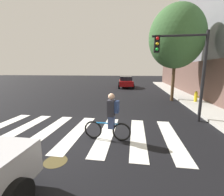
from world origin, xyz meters
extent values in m
plane|color=black|center=(0.00, 0.00, 0.00)|extent=(120.00, 120.00, 0.00)
cube|color=silver|center=(-2.73, 0.00, 0.01)|extent=(0.55, 3.58, 0.01)
cube|color=silver|center=(-1.51, 0.00, 0.01)|extent=(0.55, 3.58, 0.01)
cube|color=silver|center=(-0.29, 0.00, 0.01)|extent=(0.55, 3.58, 0.01)
cube|color=silver|center=(0.93, 0.00, 0.01)|extent=(0.55, 3.58, 0.01)
cube|color=silver|center=(2.14, 0.00, 0.01)|extent=(0.55, 3.58, 0.01)
cube|color=silver|center=(3.36, 0.00, 0.01)|extent=(0.55, 3.58, 0.01)
cylinder|color=#473D1E|center=(-0.13, -2.00, 0.00)|extent=(0.64, 0.64, 0.01)
cube|color=maroon|center=(0.73, 16.04, 0.68)|extent=(2.26, 4.70, 0.69)
cube|color=black|center=(0.74, 15.89, 1.30)|extent=(1.83, 2.32, 0.54)
cylinder|color=black|center=(-0.36, 17.39, 0.34)|extent=(0.30, 0.69, 0.67)
cylinder|color=black|center=(1.53, 17.58, 0.34)|extent=(0.30, 0.69, 0.67)
cylinder|color=black|center=(-0.07, 14.50, 0.34)|extent=(0.30, 0.69, 0.67)
cylinder|color=black|center=(1.82, 14.69, 0.34)|extent=(0.30, 0.69, 0.67)
torus|color=black|center=(1.56, -0.49, 0.33)|extent=(0.66, 0.10, 0.66)
torus|color=black|center=(0.51, -0.43, 0.33)|extent=(0.66, 0.10, 0.66)
cylinder|color=#1972BF|center=(1.04, -0.46, 0.61)|extent=(0.89, 0.10, 0.05)
cylinder|color=#1972BF|center=(1.19, -0.47, 0.68)|extent=(0.04, 0.04, 0.45)
cube|color=#384772|center=(1.19, -0.47, 0.73)|extent=(0.22, 0.29, 0.56)
cube|color=#26262D|center=(1.19, -0.47, 1.18)|extent=(0.26, 0.37, 0.56)
sphere|color=tan|center=(1.19, -0.47, 1.58)|extent=(0.22, 0.22, 0.22)
cube|color=navy|center=(1.37, -0.48, 1.23)|extent=(0.18, 0.29, 0.40)
cylinder|color=black|center=(5.10, 2.12, 2.10)|extent=(0.14, 0.14, 4.20)
cylinder|color=black|center=(3.90, 2.12, 4.00)|extent=(2.40, 0.10, 0.10)
cube|color=black|center=(2.94, 2.12, 3.65)|extent=(0.24, 0.20, 0.76)
sphere|color=red|center=(2.94, 2.01, 3.89)|extent=(0.14, 0.14, 0.14)
sphere|color=gold|center=(2.94, 2.01, 3.65)|extent=(0.14, 0.14, 0.14)
sphere|color=green|center=(2.94, 2.01, 3.41)|extent=(0.14, 0.14, 0.14)
cylinder|color=gold|center=(6.48, 6.34, 0.47)|extent=(0.22, 0.22, 0.65)
sphere|color=gold|center=(6.48, 6.34, 0.84)|extent=(0.18, 0.18, 0.18)
cylinder|color=gold|center=(6.64, 6.34, 0.51)|extent=(0.12, 0.09, 0.09)
cylinder|color=#4C3823|center=(5.00, 7.23, 1.64)|extent=(0.24, 0.24, 3.28)
ellipsoid|color=#386033|center=(5.00, 7.23, 4.92)|extent=(4.09, 4.09, 4.70)
camera|label=1|loc=(1.96, -5.50, 2.47)|focal=24.32mm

